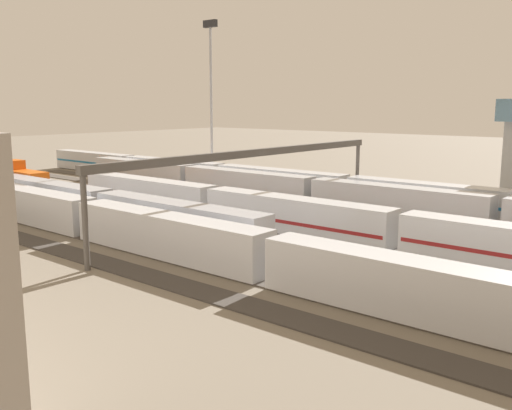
# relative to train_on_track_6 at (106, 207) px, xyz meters

# --- Properties ---
(ground_plane) EXTENTS (400.00, 400.00, 0.00)m
(ground_plane) POSITION_rel_train_on_track_6_xyz_m (-16.16, -10.00, -2.02)
(ground_plane) COLOR #756B5B
(track_bed_0) EXTENTS (140.00, 2.80, 0.12)m
(track_bed_0) POSITION_rel_train_on_track_6_xyz_m (-16.16, -30.00, -1.96)
(track_bed_0) COLOR #3D3833
(track_bed_0) RESTS_ON ground_plane
(track_bed_1) EXTENTS (140.00, 2.80, 0.12)m
(track_bed_1) POSITION_rel_train_on_track_6_xyz_m (-16.16, -25.00, -1.96)
(track_bed_1) COLOR #4C443D
(track_bed_1) RESTS_ON ground_plane
(track_bed_2) EXTENTS (140.00, 2.80, 0.12)m
(track_bed_2) POSITION_rel_train_on_track_6_xyz_m (-16.16, -20.00, -1.96)
(track_bed_2) COLOR #4C443D
(track_bed_2) RESTS_ON ground_plane
(track_bed_3) EXTENTS (140.00, 2.80, 0.12)m
(track_bed_3) POSITION_rel_train_on_track_6_xyz_m (-16.16, -15.00, -1.96)
(track_bed_3) COLOR #3D3833
(track_bed_3) RESTS_ON ground_plane
(track_bed_4) EXTENTS (140.00, 2.80, 0.12)m
(track_bed_4) POSITION_rel_train_on_track_6_xyz_m (-16.16, -10.00, -1.96)
(track_bed_4) COLOR #3D3833
(track_bed_4) RESTS_ON ground_plane
(track_bed_5) EXTENTS (140.00, 2.80, 0.12)m
(track_bed_5) POSITION_rel_train_on_track_6_xyz_m (-16.16, -5.00, -1.96)
(track_bed_5) COLOR #4C443D
(track_bed_5) RESTS_ON ground_plane
(track_bed_6) EXTENTS (140.00, 2.80, 0.12)m
(track_bed_6) POSITION_rel_train_on_track_6_xyz_m (-16.16, 0.00, -1.96)
(track_bed_6) COLOR #4C443D
(track_bed_6) RESTS_ON ground_plane
(track_bed_7) EXTENTS (140.00, 2.80, 0.12)m
(track_bed_7) POSITION_rel_train_on_track_6_xyz_m (-16.16, 5.00, -1.96)
(track_bed_7) COLOR #4C443D
(track_bed_7) RESTS_ON ground_plane
(track_bed_8) EXTENTS (140.00, 2.80, 0.12)m
(track_bed_8) POSITION_rel_train_on_track_6_xyz_m (-16.16, 10.00, -1.96)
(track_bed_8) COLOR #3D3833
(track_bed_8) RESTS_ON ground_plane
(train_on_track_6) EXTENTS (47.20, 3.00, 3.80)m
(train_on_track_6) POSITION_rel_train_on_track_6_xyz_m (0.00, 0.00, 0.00)
(train_on_track_6) COLOR #A8AAB2
(train_on_track_6) RESTS_ON ground_plane
(train_on_track_1) EXTENTS (114.80, 3.00, 4.40)m
(train_on_track_1) POSITION_rel_train_on_track_6_xyz_m (-22.52, -25.00, 0.06)
(train_on_track_1) COLOR maroon
(train_on_track_1) RESTS_ON ground_plane
(train_on_track_0) EXTENTS (139.00, 3.06, 4.40)m
(train_on_track_0) POSITION_rel_train_on_track_6_xyz_m (-12.02, -30.00, 0.03)
(train_on_track_0) COLOR #285193
(train_on_track_0) RESTS_ON ground_plane
(train_on_track_5) EXTENTS (10.00, 3.00, 5.00)m
(train_on_track_5) POSITION_rel_train_on_track_6_xyz_m (28.28, -5.00, 0.14)
(train_on_track_5) COLOR #D85914
(train_on_track_5) RESTS_ON ground_plane
(train_on_track_4) EXTENTS (95.60, 3.06, 3.80)m
(train_on_track_4) POSITION_rel_train_on_track_6_xyz_m (-31.63, -10.00, -0.03)
(train_on_track_4) COLOR silver
(train_on_track_4) RESTS_ON ground_plane
(train_on_track_7) EXTENTS (95.60, 3.00, 3.80)m
(train_on_track_7) POSITION_rel_train_on_track_6_xyz_m (-28.29, 5.00, 0.00)
(train_on_track_7) COLOR silver
(train_on_track_7) RESTS_ON ground_plane
(light_mast_0) EXTENTS (2.80, 0.70, 27.70)m
(light_mast_0) POSITION_rel_train_on_track_6_xyz_m (15.67, -33.55, 15.58)
(light_mast_0) COLOR #9EA0A5
(light_mast_0) RESTS_ON ground_plane
(signal_gantry) EXTENTS (0.70, 45.00, 8.80)m
(signal_gantry) POSITION_rel_train_on_track_6_xyz_m (-14.34, -10.00, 5.78)
(signal_gantry) COLOR #4C4742
(signal_gantry) RESTS_ON ground_plane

